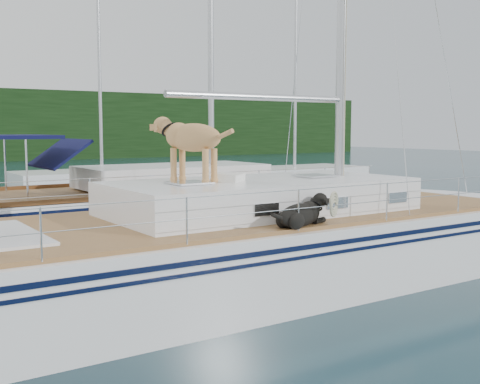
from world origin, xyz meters
TOP-DOWN VIEW (x-y plane):
  - ground at (0.00, 0.00)m, footprint 120.00×120.00m
  - main_sailboat at (0.09, -0.00)m, footprint 12.00×3.81m
  - neighbor_sailboat at (1.05, 5.89)m, footprint 11.00×3.50m
  - bg_boat_center at (4.00, 16.00)m, footprint 7.20×3.00m
  - bg_boat_east at (12.00, 13.00)m, footprint 6.40×3.00m

SIDE VIEW (x-z plane):
  - ground at x=0.00m, z-range 0.00..0.00m
  - bg_boat_center at x=4.00m, z-range -5.37..6.28m
  - bg_boat_east at x=12.00m, z-range -5.37..6.28m
  - neighbor_sailboat at x=1.05m, z-range -6.02..7.28m
  - main_sailboat at x=0.09m, z-range -6.32..7.69m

